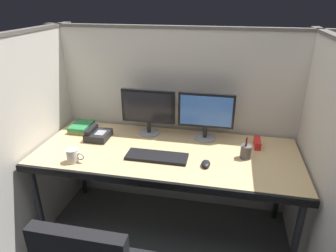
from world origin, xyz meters
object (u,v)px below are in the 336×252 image
keyboard_main (157,157)px  pen_cup (246,152)px  book_stack (82,127)px  red_stapler (257,143)px  computer_mouse (206,164)px  coffee_mug (73,156)px  desk_phone (98,135)px  desk (166,158)px  monitor_left (148,109)px  monitor_right (206,113)px

keyboard_main → pen_cup: 0.62m
book_stack → red_stapler: 1.43m
computer_mouse → red_stapler: size_ratio=0.64×
keyboard_main → book_stack: size_ratio=2.04×
coffee_mug → desk_phone: bearing=87.9°
coffee_mug → computer_mouse: bearing=8.1°
keyboard_main → desk: bearing=64.1°
keyboard_main → computer_mouse: (0.34, -0.04, 0.01)m
monitor_left → book_stack: 0.60m
coffee_mug → book_stack: 0.53m
monitor_right → desk_phone: 0.87m
monitor_left → red_stapler: 0.88m
pen_cup → red_stapler: (0.09, 0.20, -0.02)m
monitor_left → pen_cup: monitor_left is taller
monitor_left → book_stack: monitor_left is taller
monitor_left → pen_cup: size_ratio=2.60×
desk_phone → monitor_left: bearing=24.2°
pen_cup → red_stapler: pen_cup is taller
desk → keyboard_main: bearing=-115.9°
monitor_right → monitor_left: bearing=-179.9°
red_stapler → monitor_right: bearing=172.6°
monitor_right → coffee_mug: monitor_right is taller
keyboard_main → computer_mouse: size_ratio=4.48×
monitor_left → desk_phone: bearing=-155.8°
desk → pen_cup: size_ratio=11.47×
pen_cup → desk_phone: pen_cup is taller
coffee_mug → desk: bearing=23.8°
pen_cup → desk: bearing=-177.0°
computer_mouse → desk: bearing=155.6°
monitor_left → keyboard_main: monitor_left is taller
book_stack → red_stapler: same height
monitor_right → computer_mouse: (0.04, -0.41, -0.20)m
monitor_left → desk_phone: (-0.37, -0.17, -0.18)m
keyboard_main → desk_phone: (-0.53, 0.21, 0.02)m
computer_mouse → pen_cup: pen_cup is taller
monitor_right → book_stack: (-1.03, -0.05, -0.19)m
desk → computer_mouse: size_ratio=19.79×
book_stack → pen_cup: bearing=-8.6°
computer_mouse → coffee_mug: coffee_mug is taller
keyboard_main → pen_cup: (0.61, 0.13, 0.04)m
book_stack → coffee_mug: bearing=-69.4°
coffee_mug → red_stapler: 1.34m
desk → coffee_mug: (-0.59, -0.26, 0.10)m
monitor_right → book_stack: size_ratio=2.04×
pen_cup → coffee_mug: bearing=-165.8°
coffee_mug → book_stack: bearing=110.6°
desk → monitor_right: monitor_right is taller
monitor_right → coffee_mug: (-0.84, -0.54, -0.17)m
monitor_right → desk_phone: monitor_right is taller
monitor_left → computer_mouse: (0.50, -0.41, -0.20)m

